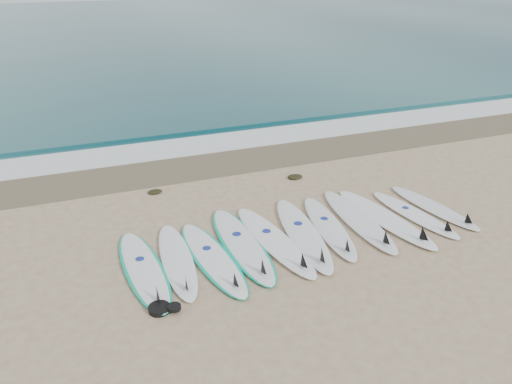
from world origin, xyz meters
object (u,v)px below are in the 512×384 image
object	(u,v)px
surfboard_10	(435,208)
leash_coil	(163,308)
surfboard_0	(144,270)
surfboard_5	(304,234)

from	to	relation	value
surfboard_10	leash_coil	distance (m)	5.96
surfboard_0	surfboard_10	world-z (taller)	surfboard_0
surfboard_10	leash_coil	world-z (taller)	surfboard_10
surfboard_0	surfboard_10	size ratio (longest dim) A/B	1.12
surfboard_5	surfboard_10	bearing A→B (deg)	8.46
surfboard_0	surfboard_5	distance (m)	2.94
surfboard_5	surfboard_10	xyz separation A→B (m)	(2.99, 0.01, -0.01)
leash_coil	surfboard_0	bearing A→B (deg)	94.24
surfboard_10	leash_coil	size ratio (longest dim) A/B	5.14
surfboard_10	surfboard_0	bearing A→B (deg)	172.97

